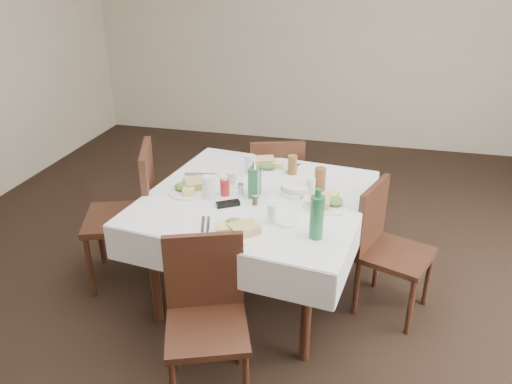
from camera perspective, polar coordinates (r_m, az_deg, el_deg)
ground_plane at (r=3.39m, az=2.02°, el=-14.00°), size 7.00×7.00×0.00m
room_shell at (r=2.65m, az=2.60°, el=15.85°), size 6.04×7.04×2.80m
dining_table at (r=3.23m, az=0.03°, el=-1.62°), size 1.52×1.52×0.76m
chair_north at (r=4.00m, az=2.22°, el=1.11°), size 0.53×0.53×0.88m
chair_south at (r=2.67m, az=-5.74°, el=-12.95°), size 0.53×0.53×0.88m
chair_east at (r=3.31m, az=14.53°, el=-5.44°), size 0.53×0.53×0.87m
chair_west at (r=3.57m, az=-13.84°, el=-1.64°), size 0.61×0.61×1.00m
meal_north at (r=3.59m, az=1.35°, el=3.12°), size 0.30×0.30×0.07m
meal_south at (r=2.75m, az=-2.21°, el=-4.29°), size 0.29×0.29×0.06m
meal_east at (r=3.08m, az=8.02°, el=-1.10°), size 0.30×0.30×0.07m
meal_west at (r=3.27m, az=-7.58°, el=0.49°), size 0.28×0.28×0.06m
side_plate_a at (r=3.52m, az=-3.42°, el=2.26°), size 0.17×0.17×0.01m
side_plate_b at (r=2.88m, az=3.63°, el=-3.38°), size 0.14×0.14×0.01m
water_n at (r=3.48m, az=-0.66°, el=3.14°), size 0.07×0.07×0.14m
water_s at (r=2.85m, az=1.91°, el=-2.44°), size 0.06×0.06×0.12m
water_e at (r=3.20m, az=6.26°, el=0.61°), size 0.06×0.06×0.11m
water_w at (r=3.15m, az=-5.46°, el=0.58°), size 0.08×0.08×0.14m
iced_tea_a at (r=3.49m, az=4.19°, el=3.12°), size 0.07×0.07×0.14m
iced_tea_b at (r=3.26m, az=7.32°, el=1.47°), size 0.07×0.07×0.15m
bread_basket at (r=3.21m, az=4.58°, el=0.30°), size 0.19×0.19×0.06m
oil_cruet_dark at (r=3.17m, az=0.06°, el=1.34°), size 0.05×0.05×0.22m
oil_cruet_green at (r=3.12m, az=-0.25°, el=1.21°), size 0.06×0.06×0.26m
ketchup_bottle at (r=3.18m, az=-3.59°, el=0.65°), size 0.06×0.06×0.13m
salt_shaker at (r=3.17m, az=-1.76°, el=0.26°), size 0.04×0.04×0.08m
pepper_shaker at (r=3.06m, az=-0.12°, el=-0.85°), size 0.03×0.03×0.07m
coffee_mug at (r=3.32m, az=-2.70°, el=1.49°), size 0.14×0.13×0.09m
sunglasses at (r=3.05m, az=-3.23°, el=-1.35°), size 0.15×0.12×0.03m
green_bottle at (r=2.69m, az=6.97°, el=-2.79°), size 0.08×0.08×0.29m
sugar_caddy at (r=3.05m, az=6.34°, el=-1.37°), size 0.09×0.07×0.04m
cutlery_n at (r=3.60m, az=4.19°, el=2.72°), size 0.09×0.21×0.01m
cutlery_s at (r=2.85m, az=-5.78°, el=-3.76°), size 0.10×0.20×0.01m
cutlery_e at (r=3.01m, az=8.22°, el=-2.23°), size 0.19×0.09×0.01m
cutlery_w at (r=3.50m, az=-6.52°, el=1.96°), size 0.21×0.09×0.01m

